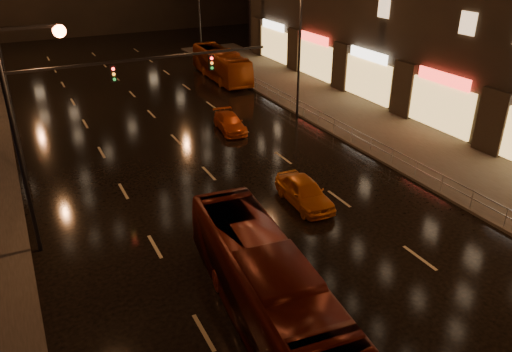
{
  "coord_description": "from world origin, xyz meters",
  "views": [
    {
      "loc": [
        -9.36,
        -8.76,
        12.61
      ],
      "look_at": [
        -0.0,
        9.84,
        2.5
      ],
      "focal_mm": 35.0,
      "sensor_mm": 36.0,
      "label": 1
    }
  ],
  "objects_px": {
    "bus_red": "(265,284)",
    "bus_curb": "(221,64)",
    "taxi_far": "(230,123)",
    "taxi_near": "(304,192)"
  },
  "relations": [
    {
      "from": "bus_red",
      "to": "taxi_far",
      "type": "distance_m",
      "value": 19.4
    },
    {
      "from": "taxi_far",
      "to": "bus_red",
      "type": "bearing_deg",
      "value": -103.36
    },
    {
      "from": "taxi_far",
      "to": "bus_curb",
      "type": "bearing_deg",
      "value": 76.25
    },
    {
      "from": "bus_red",
      "to": "taxi_far",
      "type": "bearing_deg",
      "value": 75.29
    },
    {
      "from": "bus_red",
      "to": "taxi_near",
      "type": "height_order",
      "value": "bus_red"
    },
    {
      "from": "bus_curb",
      "to": "bus_red",
      "type": "bearing_deg",
      "value": -108.11
    },
    {
      "from": "bus_curb",
      "to": "taxi_far",
      "type": "distance_m",
      "value": 14.19
    },
    {
      "from": "bus_red",
      "to": "bus_curb",
      "type": "relative_size",
      "value": 1.05
    },
    {
      "from": "bus_red",
      "to": "taxi_far",
      "type": "height_order",
      "value": "bus_red"
    },
    {
      "from": "bus_curb",
      "to": "taxi_far",
      "type": "height_order",
      "value": "bus_curb"
    }
  ]
}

